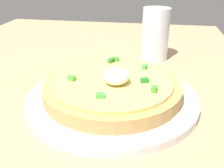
# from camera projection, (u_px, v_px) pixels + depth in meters

# --- Properties ---
(dining_table) EXTENTS (1.15, 0.80, 0.02)m
(dining_table) POSITION_uv_depth(u_px,v_px,m) (61.00, 89.00, 0.52)
(dining_table) COLOR tan
(dining_table) RESTS_ON ground
(plate) EXTENTS (0.29, 0.29, 0.01)m
(plate) POSITION_uv_depth(u_px,v_px,m) (112.00, 98.00, 0.45)
(plate) COLOR silver
(plate) RESTS_ON dining_table
(pizza) EXTENTS (0.23, 0.23, 0.05)m
(pizza) POSITION_uv_depth(u_px,v_px,m) (112.00, 87.00, 0.44)
(pizza) COLOR tan
(pizza) RESTS_ON plate
(cup_near) EXTENTS (0.07, 0.07, 0.12)m
(cup_near) POSITION_uv_depth(u_px,v_px,m) (155.00, 37.00, 0.62)
(cup_near) COLOR silver
(cup_near) RESTS_ON dining_table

